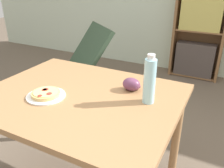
% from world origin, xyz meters
% --- Properties ---
extents(dining_table, '(1.20, 0.94, 0.77)m').
position_xyz_m(dining_table, '(-0.08, -0.10, 0.67)').
color(dining_table, '#A37549').
rests_on(dining_table, ground_plane).
extents(pizza_on_plate, '(0.23, 0.23, 0.04)m').
position_xyz_m(pizza_on_plate, '(-0.25, -0.22, 0.79)').
color(pizza_on_plate, white).
rests_on(pizza_on_plate, dining_table).
extents(grape_bunch, '(0.11, 0.09, 0.08)m').
position_xyz_m(grape_bunch, '(0.17, 0.10, 0.81)').
color(grape_bunch, '#6B3856').
rests_on(grape_bunch, dining_table).
extents(drink_bottle, '(0.07, 0.07, 0.29)m').
position_xyz_m(drink_bottle, '(0.32, -0.00, 0.91)').
color(drink_bottle, '#A3DBEA').
rests_on(drink_bottle, dining_table).
extents(lounge_chair_near, '(0.94, 1.01, 0.88)m').
position_xyz_m(lounge_chair_near, '(-0.97, 1.11, 0.29)').
color(lounge_chair_near, slate).
rests_on(lounge_chair_near, ground_plane).
extents(bookshelf, '(0.71, 0.27, 1.41)m').
position_xyz_m(bookshelf, '(0.23, 2.46, 0.65)').
color(bookshelf, brown).
rests_on(bookshelf, ground_plane).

